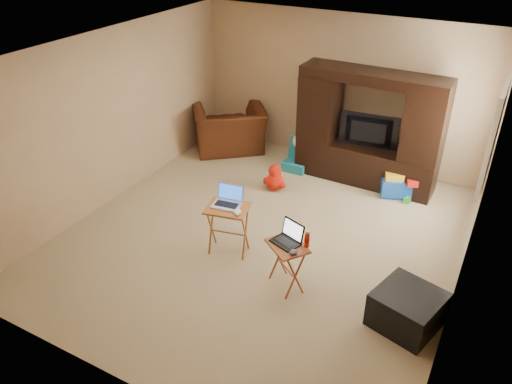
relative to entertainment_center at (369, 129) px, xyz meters
The scene contains 22 objects.
floor 2.46m from the entertainment_center, 107.88° to the right, with size 5.50×5.50×0.00m, color beige.
ceiling 2.79m from the entertainment_center, 107.88° to the right, with size 5.50×5.50×0.00m, color silver.
wall_back 0.97m from the entertainment_center, 140.84° to the left, with size 5.00×5.00×0.00m, color tan.
wall_front 4.99m from the entertainment_center, 98.11° to the right, with size 5.00×5.00×0.00m, color tan.
wall_left 3.89m from the entertainment_center, 145.78° to the right, with size 5.50×5.50×0.00m, color tan.
wall_right 2.84m from the entertainment_center, 50.46° to the right, with size 5.50×5.50×0.00m, color tan.
window_pane 1.95m from the entertainment_center, 19.45° to the right, with size 1.20×1.20×0.00m, color white.
window_frame 1.93m from the entertainment_center, 19.66° to the right, with size 0.06×1.14×1.34m, color white.
entertainment_center is the anchor object (origin of this frame).
television 0.06m from the entertainment_center, 90.00° to the right, with size 0.92×0.12×0.53m, color black.
recliner 2.60m from the entertainment_center, behind, with size 1.25×1.09×0.81m, color #431F0E.
child_rocker 1.31m from the entertainment_center, behind, with size 0.40×0.46×0.53m, color #187285, non-canonical shape.
plush_toy 1.64m from the entertainment_center, 140.00° to the right, with size 0.40×0.33×0.44m, color red, non-canonical shape.
push_toy 0.98m from the entertainment_center, 20.18° to the right, with size 0.55×0.39×0.41m, color blue, non-canonical shape.
ottoman 3.29m from the entertainment_center, 64.00° to the right, with size 0.65×0.65×0.41m, color black.
tray_table_left 2.91m from the entertainment_center, 109.18° to the right, with size 0.52×0.41×0.67m, color #A96C28.
tray_table_right 3.01m from the entertainment_center, 89.73° to the right, with size 0.46×0.37×0.60m, color #9C4D25.
laptop_left 2.83m from the entertainment_center, 109.95° to the right, with size 0.35×0.29×0.24m, color silver.
laptop_right 2.94m from the entertainment_center, 90.51° to the right, with size 0.31×0.26×0.24m, color black.
mouse_left 2.87m from the entertainment_center, 105.12° to the right, with size 0.09×0.14×0.06m, color white.
mouse_right 3.09m from the entertainment_center, 87.32° to the right, with size 0.08×0.12×0.05m, color #3C3C41.
water_bottle 2.89m from the entertainment_center, 85.74° to the right, with size 0.06×0.06×0.18m, color red.
Camera 1 is at (2.59, -4.96, 3.96)m, focal length 35.00 mm.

